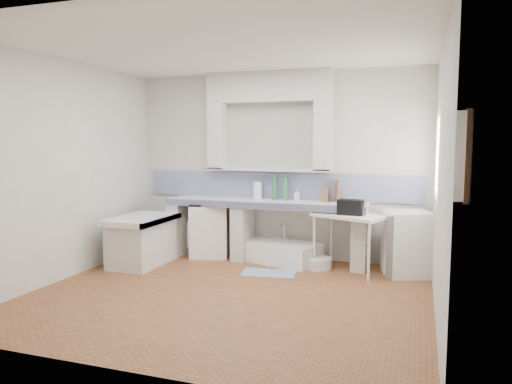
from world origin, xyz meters
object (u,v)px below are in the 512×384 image
(fridge, at_px, (407,243))
(stove, at_px, (210,231))
(side_table, at_px, (349,243))
(sink, at_px, (280,253))

(fridge, bearing_deg, stove, 156.36)
(stove, xyz_separation_m, side_table, (2.16, -0.22, -0.01))
(stove, relative_size, sink, 0.71)
(sink, height_order, side_table, side_table)
(stove, xyz_separation_m, sink, (1.14, -0.01, -0.26))
(stove, distance_m, fridge, 2.92)
(sink, bearing_deg, side_table, 7.40)
(fridge, bearing_deg, side_table, 165.22)
(sink, distance_m, side_table, 1.08)
(side_table, bearing_deg, fridge, 30.06)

